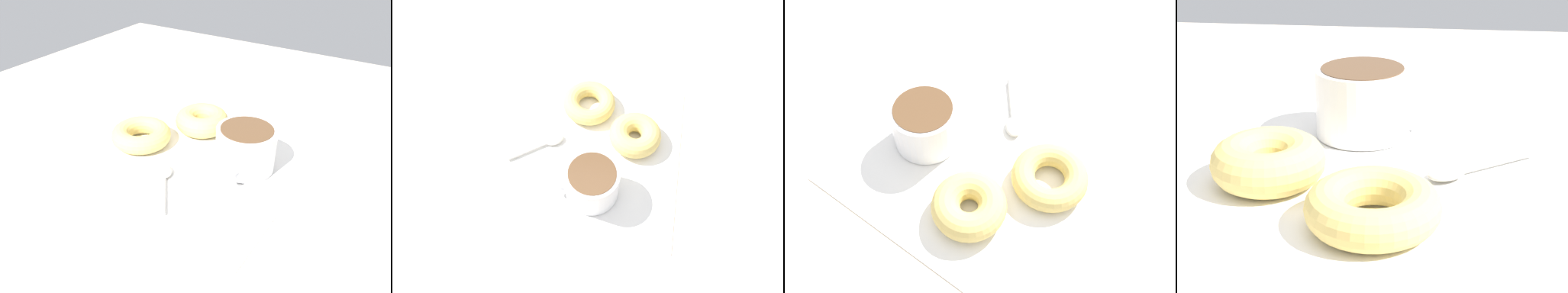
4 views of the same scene
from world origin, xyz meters
The scene contains 6 objects.
ground_plane centered at (0.00, 0.00, -1.00)cm, with size 120.00×120.00×2.00cm, color beige.
napkin centered at (-2.73, 2.94, 0.15)cm, with size 34.31×34.31×0.30cm, color white.
coffee_cup centered at (-10.84, 1.20, 3.89)cm, with size 9.43×12.13×6.89cm.
donut_near_cup centered at (1.14, -5.54, 2.18)cm, with size 9.84×9.84×3.76cm, color #E5C66B.
donut_far centered at (7.71, 4.14, 1.89)cm, with size 10.40×10.40×3.18cm, color #E5C66B.
spoon centered at (-1.91, 10.67, 0.71)cm, with size 7.77×10.15×0.90cm.
Camera 1 is at (-30.68, 47.79, 35.95)cm, focal length 35.00 mm.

